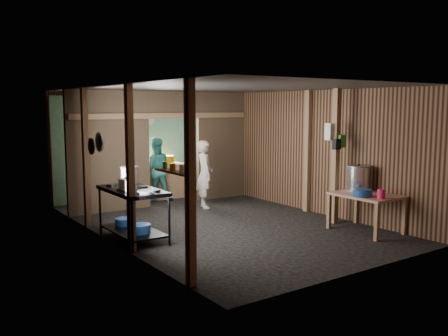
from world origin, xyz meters
TOP-DOWN VIEW (x-y plane):
  - floor at (0.00, 0.00)m, footprint 4.50×7.00m
  - ceiling at (0.00, 0.00)m, footprint 4.50×7.00m
  - wall_back at (0.00, 3.50)m, footprint 4.50×0.00m
  - wall_front at (0.00, -3.50)m, footprint 4.50×0.00m
  - wall_left at (-2.25, 0.00)m, footprint 0.00×7.00m
  - wall_right at (2.25, 0.00)m, footprint 0.00×7.00m
  - partition_left at (-1.32, 2.20)m, footprint 1.85×0.10m
  - partition_right at (1.57, 2.20)m, footprint 1.35×0.10m
  - partition_header at (0.25, 2.20)m, footprint 1.30×0.10m
  - turquoise_panel at (0.00, 3.44)m, footprint 4.40×0.06m
  - back_counter at (0.30, 2.95)m, footprint 1.20×0.50m
  - wall_clock at (0.25, 3.40)m, footprint 0.20×0.03m
  - post_left_a at (-2.18, -2.60)m, footprint 0.10×0.12m
  - post_left_b at (-2.18, -0.80)m, footprint 0.10×0.12m
  - post_left_c at (-2.18, 1.20)m, footprint 0.10×0.12m
  - post_right at (2.18, -0.20)m, footprint 0.10×0.12m
  - post_free at (1.85, -1.30)m, footprint 0.12×0.12m
  - cross_beam at (0.00, 2.15)m, footprint 4.40×0.12m
  - pan_lid_big at (-2.21, 0.40)m, footprint 0.03×0.34m
  - pan_lid_small at (-2.21, 0.80)m, footprint 0.03×0.30m
  - wall_shelf at (-2.15, -2.10)m, footprint 0.14×0.80m
  - jar_white at (-2.15, -2.35)m, footprint 0.07×0.07m
  - jar_yellow at (-2.15, -2.10)m, footprint 0.08×0.08m
  - jar_green at (-2.15, -1.88)m, footprint 0.06×0.06m
  - bag_white at (1.80, -1.22)m, footprint 0.22×0.15m
  - bag_green at (1.92, -1.36)m, footprint 0.16×0.12m
  - bag_black at (1.78, -1.38)m, footprint 0.14×0.10m
  - gas_range at (-1.88, -0.20)m, footprint 0.77×1.49m
  - prep_table at (1.83, -2.08)m, footprint 0.85×1.16m
  - stove_pot_large at (-1.71, 0.28)m, footprint 0.34×0.34m
  - stove_pot_med at (-2.05, -0.30)m, footprint 0.33×0.33m
  - frying_pan at (-1.88, -0.74)m, footprint 0.32×0.53m
  - blue_tub_front at (-1.88, -0.45)m, footprint 0.35×0.35m
  - blue_tub_back at (-1.88, 0.20)m, footprint 0.31×0.31m
  - stock_pot at (1.98, -1.76)m, footprint 0.44×0.44m
  - wash_basin at (1.58, -2.19)m, footprint 0.38×0.38m
  - pink_bucket at (1.67, -2.52)m, footprint 0.18×0.18m
  - knife at (1.78, -2.57)m, footprint 0.29×0.16m
  - yellow_tub at (0.46, 2.95)m, footprint 0.36×0.36m
  - cook at (0.57, 1.38)m, footprint 0.53×0.64m
  - worker_back at (0.06, 2.76)m, footprint 0.88×0.78m

SIDE VIEW (x-z plane):
  - floor at x=0.00m, z-range 0.00..0.00m
  - blue_tub_back at x=-1.88m, z-range 0.17..0.30m
  - blue_tub_front at x=-1.88m, z-range 0.17..0.32m
  - prep_table at x=1.83m, z-range 0.00..0.69m
  - back_counter at x=0.30m, z-range 0.00..0.85m
  - gas_range at x=-1.88m, z-range 0.00..0.88m
  - knife at x=1.78m, z-range 0.69..0.70m
  - wash_basin at x=1.58m, z-range 0.69..0.82m
  - cook at x=0.57m, z-range 0.00..1.51m
  - worker_back at x=0.06m, z-range 0.00..1.52m
  - pink_bucket at x=1.67m, z-range 0.69..0.85m
  - frying_pan at x=-1.88m, z-range 0.87..0.94m
  - stock_pot at x=1.98m, z-range 0.67..1.17m
  - yellow_tub at x=0.46m, z-range 0.85..1.05m
  - stove_pot_med at x=-2.05m, z-range 0.86..1.08m
  - stove_pot_large at x=-1.71m, z-range 0.86..1.20m
  - turquoise_panel at x=0.00m, z-range 0.00..2.50m
  - wall_back at x=0.00m, z-range 0.00..2.60m
  - wall_front at x=0.00m, z-range 0.00..2.60m
  - wall_left at x=-2.25m, z-range 0.00..2.60m
  - wall_right at x=2.25m, z-range 0.00..2.60m
  - partition_left at x=-1.32m, z-range 0.00..2.60m
  - partition_right at x=1.57m, z-range 0.00..2.60m
  - post_left_a at x=-2.18m, z-range 0.00..2.60m
  - post_left_b at x=-2.18m, z-range 0.00..2.60m
  - post_left_c at x=-2.18m, z-range 0.00..2.60m
  - post_right at x=2.18m, z-range 0.00..2.60m
  - post_free at x=1.85m, z-range 0.00..2.60m
  - wall_shelf at x=-2.15m, z-range 1.39..1.41m
  - jar_white at x=-2.15m, z-range 1.42..1.52m
  - jar_yellow at x=-2.15m, z-range 1.42..1.52m
  - jar_green at x=-2.15m, z-range 1.42..1.52m
  - pan_lid_small at x=-2.21m, z-range 1.40..1.70m
  - bag_black at x=1.78m, z-range 1.45..1.65m
  - bag_green at x=1.92m, z-range 1.48..1.72m
  - pan_lid_big at x=-2.21m, z-range 1.48..1.82m
  - bag_white at x=1.80m, z-range 1.62..1.94m
  - wall_clock at x=0.25m, z-range 1.80..2.00m
  - cross_beam at x=0.00m, z-range 1.99..2.11m
  - partition_header at x=0.25m, z-range 2.00..2.60m
  - ceiling at x=0.00m, z-range 2.60..2.60m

